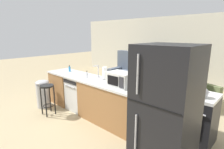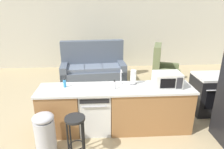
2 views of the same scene
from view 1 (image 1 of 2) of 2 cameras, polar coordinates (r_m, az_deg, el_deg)
The scene contains 16 objects.
ground_plane at distance 4.58m, azimuth -8.23°, elevation -11.75°, with size 24.00×24.00×0.00m, color tan.
wall_back at distance 7.42m, azimuth 19.47°, elevation 7.60°, with size 10.00×0.06×2.60m.
kitchen_counter at distance 4.25m, azimuth -6.37°, elevation -7.60°, with size 2.94×0.66×0.90m.
dishwasher at distance 4.61m, azimuth -10.36°, elevation -6.03°, with size 0.58×0.61×0.84m.
stove_range at distance 3.56m, azimuth 24.58°, elevation -12.44°, with size 0.76×0.68×0.90m.
refrigerator at distance 2.44m, azimuth 16.95°, elevation -12.13°, with size 0.72×0.73×1.80m.
microwave at distance 3.46m, azimuth 2.83°, elevation -1.55°, with size 0.50×0.37×0.28m.
sink_faucet at distance 4.16m, azimuth -4.66°, elevation 0.79°, with size 0.07×0.18×0.30m.
paper_towel_roll at distance 3.99m, azimuth -2.35°, elevation 0.39°, with size 0.14×0.14×0.28m.
soap_bottle at distance 4.15m, azimuth -8.15°, elevation -0.17°, with size 0.06×0.06×0.18m.
dish_soap_bottle at distance 4.97m, azimuth -13.67°, elevation 1.79°, with size 0.06×0.06×0.18m.
kettle at distance 3.22m, azimuth 27.59°, elevation -5.24°, with size 0.21×0.17×0.19m.
bar_stool at distance 4.46m, azimuth -20.36°, elevation -5.78°, with size 0.32×0.32×0.74m.
trash_bin at distance 5.02m, azimuth -21.57°, elevation -5.70°, with size 0.35×0.35×0.74m.
couch at distance 6.58m, azimuth 8.19°, elevation -0.40°, with size 2.06×1.06×1.27m.
armchair at distance 5.41m, azimuth 25.60°, elevation -5.07°, with size 1.02×1.06×1.20m.
Camera 1 is at (3.28, -2.56, 1.91)m, focal length 28.00 mm.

